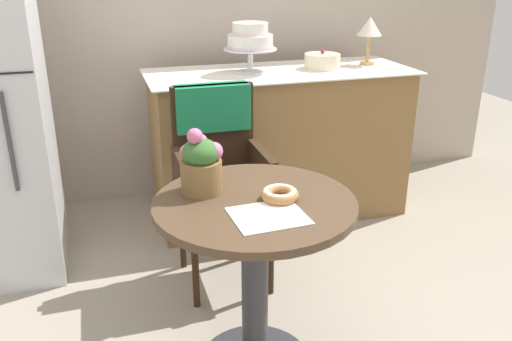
# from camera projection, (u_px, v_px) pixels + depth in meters

# --- Properties ---
(cafe_table) EXTENTS (0.72, 0.72, 0.72)m
(cafe_table) POSITION_uv_depth(u_px,v_px,m) (255.00, 253.00, 1.96)
(cafe_table) COLOR #4C3826
(cafe_table) RESTS_ON ground
(wicker_chair) EXTENTS (0.42, 0.45, 0.95)m
(wicker_chair) POSITION_uv_depth(u_px,v_px,m) (218.00, 153.00, 2.57)
(wicker_chair) COLOR #332114
(wicker_chair) RESTS_ON ground
(paper_napkin) EXTENTS (0.25, 0.22, 0.00)m
(paper_napkin) POSITION_uv_depth(u_px,v_px,m) (268.00, 216.00, 1.76)
(paper_napkin) COLOR white
(paper_napkin) RESTS_ON cafe_table
(donut_front) EXTENTS (0.13, 0.13, 0.04)m
(donut_front) POSITION_uv_depth(u_px,v_px,m) (280.00, 194.00, 1.87)
(donut_front) COLOR #AD7542
(donut_front) RESTS_ON cafe_table
(flower_vase) EXTENTS (0.15, 0.15, 0.24)m
(flower_vase) POSITION_uv_depth(u_px,v_px,m) (201.00, 164.00, 1.91)
(flower_vase) COLOR brown
(flower_vase) RESTS_ON cafe_table
(display_counter) EXTENTS (1.56, 0.62, 0.90)m
(display_counter) POSITION_uv_depth(u_px,v_px,m) (280.00, 144.00, 3.28)
(display_counter) COLOR olive
(display_counter) RESTS_ON ground
(tiered_cake_stand) EXTENTS (0.30, 0.30, 0.28)m
(tiered_cake_stand) POSITION_uv_depth(u_px,v_px,m) (250.00, 40.00, 3.00)
(tiered_cake_stand) COLOR silver
(tiered_cake_stand) RESTS_ON display_counter
(round_layer_cake) EXTENTS (0.21, 0.21, 0.11)m
(round_layer_cake) POSITION_uv_depth(u_px,v_px,m) (322.00, 61.00, 3.17)
(round_layer_cake) COLOR beige
(round_layer_cake) RESTS_ON display_counter
(table_lamp) EXTENTS (0.15, 0.15, 0.28)m
(table_lamp) POSITION_uv_depth(u_px,v_px,m) (370.00, 28.00, 3.23)
(table_lamp) COLOR #B28C47
(table_lamp) RESTS_ON display_counter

